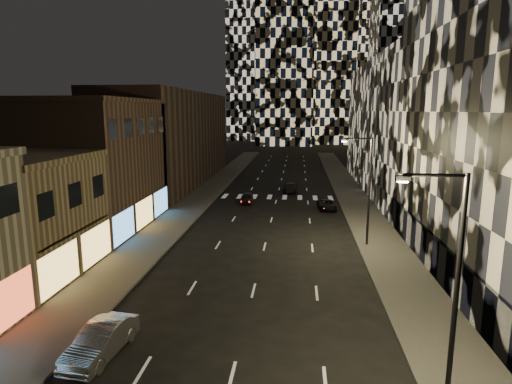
% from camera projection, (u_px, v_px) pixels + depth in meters
% --- Properties ---
extents(sidewalk_left, '(4.00, 120.00, 0.15)m').
position_uv_depth(sidewalk_left, '(203.00, 195.00, 57.54)').
color(sidewalk_left, '#47443F').
rests_on(sidewalk_left, ground).
extents(sidewalk_right, '(4.00, 120.00, 0.15)m').
position_uv_depth(sidewalk_right, '(354.00, 198.00, 55.60)').
color(sidewalk_right, '#47443F').
rests_on(sidewalk_right, ground).
extents(curb_left, '(0.20, 120.00, 0.15)m').
position_uv_depth(curb_left, '(218.00, 195.00, 57.33)').
color(curb_left, '#4C4C47').
rests_on(curb_left, ground).
extents(curb_right, '(0.20, 120.00, 0.15)m').
position_uv_depth(curb_right, '(337.00, 198.00, 55.80)').
color(curb_right, '#4C4C47').
rests_on(curb_right, ground).
extents(retail_tan, '(10.00, 10.00, 8.00)m').
position_uv_depth(retail_tan, '(7.00, 219.00, 29.13)').
color(retail_tan, '#7C694A').
rests_on(retail_tan, ground).
extents(retail_brown, '(10.00, 15.00, 12.00)m').
position_uv_depth(retail_brown, '(92.00, 167.00, 40.97)').
color(retail_brown, '#4A352A').
rests_on(retail_brown, ground).
extents(retail_filler_left, '(10.00, 40.00, 14.00)m').
position_uv_depth(retail_filler_left, '(172.00, 138.00, 66.68)').
color(retail_filler_left, '#4A352A').
rests_on(retail_filler_left, ground).
extents(midrise_base, '(0.60, 25.00, 3.00)m').
position_uv_depth(midrise_base, '(433.00, 251.00, 30.19)').
color(midrise_base, '#383838').
rests_on(midrise_base, ground).
extents(midrise_filler_right, '(16.00, 40.00, 18.00)m').
position_uv_depth(midrise_filler_right, '(423.00, 127.00, 59.79)').
color(midrise_filler_right, '#232326').
rests_on(midrise_filler_right, ground).
extents(streetlight_near, '(2.55, 0.25, 9.00)m').
position_uv_depth(streetlight_near, '(451.00, 275.00, 15.67)').
color(streetlight_near, black).
rests_on(streetlight_near, sidewalk_right).
extents(streetlight_far, '(2.55, 0.25, 9.00)m').
position_uv_depth(streetlight_far, '(367.00, 184.00, 35.22)').
color(streetlight_far, black).
rests_on(streetlight_far, sidewalk_right).
extents(car_silver_parked, '(2.14, 4.74, 1.51)m').
position_uv_depth(car_silver_parked, '(101.00, 341.00, 19.87)').
color(car_silver_parked, gray).
rests_on(car_silver_parked, ground).
extents(car_dark_midlane, '(1.89, 3.90, 1.29)m').
position_uv_depth(car_dark_midlane, '(247.00, 198.00, 52.77)').
color(car_dark_midlane, black).
rests_on(car_dark_midlane, ground).
extents(car_dark_oncoming, '(1.96, 4.65, 1.34)m').
position_uv_depth(car_dark_oncoming, '(291.00, 187.00, 60.12)').
color(car_dark_oncoming, black).
rests_on(car_dark_oncoming, ground).
extents(car_dark_rightlane, '(2.27, 4.23, 1.13)m').
position_uv_depth(car_dark_rightlane, '(327.00, 205.00, 49.27)').
color(car_dark_rightlane, black).
rests_on(car_dark_rightlane, ground).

